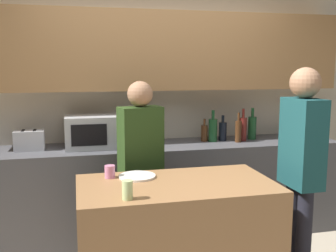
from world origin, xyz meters
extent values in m
cube|color=beige|center=(0.00, 1.74, 1.35)|extent=(6.40, 0.08, 2.70)
cube|color=#A37547|center=(0.00, 1.54, 1.83)|extent=(3.74, 0.32, 0.75)
cube|color=#4C4C51|center=(0.00, 1.39, 0.46)|extent=(3.60, 0.62, 0.93)
cube|color=#996B42|center=(-0.15, 0.21, 0.45)|extent=(1.32, 0.73, 0.90)
cube|color=#B7BABC|center=(-0.63, 1.42, 1.08)|extent=(0.52, 0.38, 0.30)
cube|color=black|center=(-0.68, 1.23, 1.08)|extent=(0.31, 0.01, 0.19)
cube|color=silver|center=(-1.21, 1.42, 1.02)|extent=(0.26, 0.16, 0.18)
cube|color=black|center=(-1.26, 1.42, 1.11)|extent=(0.02, 0.11, 0.01)
cube|color=black|center=(-1.16, 1.42, 1.11)|extent=(0.02, 0.11, 0.01)
cylinder|color=#333D4C|center=(1.58, 1.42, 0.98)|extent=(0.14, 0.14, 0.10)
cylinder|color=#38662D|center=(1.58, 1.42, 1.12)|extent=(0.01, 0.01, 0.18)
sphere|color=#3D7A38|center=(1.58, 1.42, 1.26)|extent=(0.13, 0.13, 0.13)
cylinder|color=#472814|center=(0.47, 1.46, 1.01)|extent=(0.07, 0.07, 0.16)
cylinder|color=#472814|center=(0.47, 1.46, 1.12)|extent=(0.02, 0.02, 0.06)
cylinder|color=#194723|center=(0.55, 1.43, 1.04)|extent=(0.09, 0.09, 0.23)
cylinder|color=#194723|center=(0.55, 1.43, 1.20)|extent=(0.03, 0.03, 0.09)
cylinder|color=black|center=(0.67, 1.46, 1.02)|extent=(0.08, 0.08, 0.19)
cylinder|color=black|center=(0.67, 1.46, 1.15)|extent=(0.03, 0.03, 0.07)
cylinder|color=#472814|center=(0.79, 1.34, 1.04)|extent=(0.06, 0.06, 0.22)
cylinder|color=#472814|center=(0.79, 1.34, 1.18)|extent=(0.02, 0.02, 0.08)
cylinder|color=maroon|center=(0.86, 1.40, 1.05)|extent=(0.08, 0.08, 0.24)
cylinder|color=maroon|center=(0.86, 1.40, 1.21)|extent=(0.03, 0.03, 0.09)
cylinder|color=#194723|center=(0.99, 1.46, 1.05)|extent=(0.09, 0.09, 0.24)
cylinder|color=#194723|center=(0.99, 1.46, 1.21)|extent=(0.03, 0.03, 0.09)
cylinder|color=white|center=(-0.38, 0.41, 0.91)|extent=(0.26, 0.26, 0.01)
cylinder|color=pink|center=(-0.57, 0.44, 0.95)|extent=(0.07, 0.07, 0.09)
cylinder|color=#C4DC92|center=(-0.51, -0.04, 0.96)|extent=(0.06, 0.06, 0.11)
cylinder|color=black|center=(-0.21, 0.86, 0.38)|extent=(0.11, 0.11, 0.76)
cylinder|color=black|center=(-0.36, 0.82, 0.38)|extent=(0.11, 0.11, 0.76)
cube|color=#273F18|center=(-0.29, 0.84, 1.06)|extent=(0.37, 0.26, 0.60)
sphere|color=#9E7051|center=(-0.29, 0.84, 1.46)|extent=(0.21, 0.21, 0.21)
cylinder|color=black|center=(0.80, 0.15, 0.41)|extent=(0.11, 0.11, 0.81)
cylinder|color=black|center=(0.79, 0.31, 0.41)|extent=(0.11, 0.11, 0.81)
cube|color=#18474B|center=(0.80, 0.23, 1.13)|extent=(0.19, 0.34, 0.64)
sphere|color=#9E7051|center=(0.80, 0.23, 1.56)|extent=(0.22, 0.22, 0.22)
camera|label=1|loc=(-0.79, -2.26, 1.68)|focal=42.00mm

